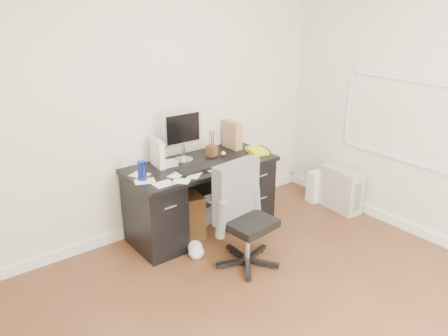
# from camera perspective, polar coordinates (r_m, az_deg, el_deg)

# --- Properties ---
(ground) EXTENTS (4.00, 4.00, 0.00)m
(ground) POSITION_cam_1_polar(r_m,az_deg,el_deg) (3.47, 9.46, -20.09)
(ground) COLOR #4D2C18
(ground) RESTS_ON ground
(room_shell) EXTENTS (4.02, 4.02, 2.71)m
(room_shell) POSITION_cam_1_polar(r_m,az_deg,el_deg) (2.73, 11.60, 7.69)
(room_shell) COLOR beige
(room_shell) RESTS_ON ground
(desk) EXTENTS (1.50, 0.70, 0.75)m
(desk) POSITION_cam_1_polar(r_m,az_deg,el_deg) (4.48, -2.93, -3.51)
(desk) COLOR black
(desk) RESTS_ON ground
(loose_papers) EXTENTS (1.10, 0.60, 0.00)m
(loose_papers) POSITION_cam_1_polar(r_m,az_deg,el_deg) (4.20, -4.87, -0.08)
(loose_papers) COLOR white
(loose_papers) RESTS_ON desk
(lcd_monitor) EXTENTS (0.42, 0.25, 0.52)m
(lcd_monitor) POSITION_cam_1_polar(r_m,az_deg,el_deg) (4.32, -5.45, 4.16)
(lcd_monitor) COLOR silver
(lcd_monitor) RESTS_ON desk
(keyboard) EXTENTS (0.49, 0.18, 0.03)m
(keyboard) POSITION_cam_1_polar(r_m,az_deg,el_deg) (4.18, -2.93, 0.09)
(keyboard) COLOR black
(keyboard) RESTS_ON desk
(computer_mouse) EXTENTS (0.07, 0.07, 0.06)m
(computer_mouse) POSITION_cam_1_polar(r_m,az_deg,el_deg) (4.49, -0.10, 1.85)
(computer_mouse) COLOR silver
(computer_mouse) RESTS_ON desk
(travel_mug) EXTENTS (0.09, 0.09, 0.18)m
(travel_mug) POSITION_cam_1_polar(r_m,az_deg,el_deg) (3.97, -10.67, -0.35)
(travel_mug) COLOR navy
(travel_mug) RESTS_ON desk
(white_binder) EXTENTS (0.13, 0.25, 0.27)m
(white_binder) POSITION_cam_1_polar(r_m,az_deg,el_deg) (4.24, -8.71, 1.92)
(white_binder) COLOR silver
(white_binder) RESTS_ON desk
(magazine_file) EXTENTS (0.13, 0.25, 0.29)m
(magazine_file) POSITION_cam_1_polar(r_m,az_deg,el_deg) (4.73, 1.09, 4.37)
(magazine_file) COLOR #9A724A
(magazine_file) RESTS_ON desk
(pen_cup) EXTENTS (0.14, 0.14, 0.27)m
(pen_cup) POSITION_cam_1_polar(r_m,az_deg,el_deg) (4.48, -1.61, 3.26)
(pen_cup) COLOR #5A3019
(pen_cup) RESTS_ON desk
(yellow_book) EXTENTS (0.24, 0.28, 0.04)m
(yellow_book) POSITION_cam_1_polar(r_m,az_deg,el_deg) (4.63, 4.39, 2.27)
(yellow_book) COLOR yellow
(yellow_book) RESTS_ON desk
(paper_remote) EXTENTS (0.27, 0.24, 0.02)m
(paper_remote) POSITION_cam_1_polar(r_m,az_deg,el_deg) (4.16, -0.41, -0.06)
(paper_remote) COLOR white
(paper_remote) RESTS_ON desk
(office_chair) EXTENTS (0.60, 0.60, 0.95)m
(office_chair) POSITION_cam_1_polar(r_m,az_deg,el_deg) (3.87, 3.17, -6.46)
(office_chair) COLOR #525552
(office_chair) RESTS_ON ground
(pc_tower) EXTENTS (0.26, 0.51, 0.49)m
(pc_tower) POSITION_cam_1_polar(r_m,az_deg,el_deg) (5.16, 15.03, -2.65)
(pc_tower) COLOR #BAB4A8
(pc_tower) RESTS_ON ground
(shopping_bag) EXTENTS (0.29, 0.22, 0.37)m
(shopping_bag) POSITION_cam_1_polar(r_m,az_deg,el_deg) (5.33, 12.24, -2.27)
(shopping_bag) COLOR white
(shopping_bag) RESTS_ON ground
(wicker_basket) EXTENTS (0.52, 0.52, 0.46)m
(wicker_basket) POSITION_cam_1_polar(r_m,az_deg,el_deg) (4.48, -6.26, -6.06)
(wicker_basket) COLOR #452D14
(wicker_basket) RESTS_ON ground
(desk_printer) EXTENTS (0.43, 0.39, 0.21)m
(desk_printer) POSITION_cam_1_polar(r_m,az_deg,el_deg) (4.70, -4.25, -6.23)
(desk_printer) COLOR slate
(desk_printer) RESTS_ON ground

